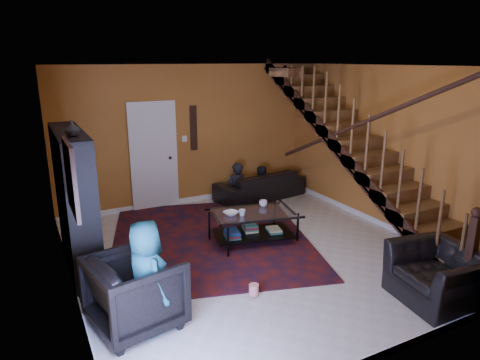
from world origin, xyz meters
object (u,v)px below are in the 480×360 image
object	(u,v)px
armchair_left	(136,292)
coffee_table	(253,224)
armchair_right	(439,276)
bookshelf	(77,206)
sofa	(260,185)

from	to	relation	value
armchair_left	coffee_table	xyz separation A→B (m)	(2.28, 1.43, -0.13)
armchair_left	armchair_right	world-z (taller)	armchair_left
armchair_right	bookshelf	bearing A→B (deg)	-118.50
bookshelf	armchair_right	distance (m)	4.78
armchair_left	coffee_table	world-z (taller)	armchair_left
sofa	armchair_left	xyz separation A→B (m)	(-3.51, -3.36, 0.14)
coffee_table	armchair_right	bearing A→B (deg)	-66.25
armchair_right	coffee_table	xyz separation A→B (m)	(-1.15, 2.62, -0.04)
sofa	armchair_left	size ratio (longest dim) A/B	2.11
armchair_right	coffee_table	distance (m)	2.86
sofa	armchair_right	bearing A→B (deg)	81.35
coffee_table	armchair_left	bearing A→B (deg)	-147.95
armchair_left	armchair_right	distance (m)	3.63
sofa	armchair_right	world-z (taller)	armchair_right
sofa	coffee_table	distance (m)	2.29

